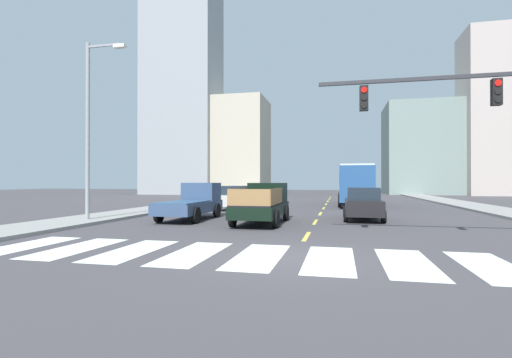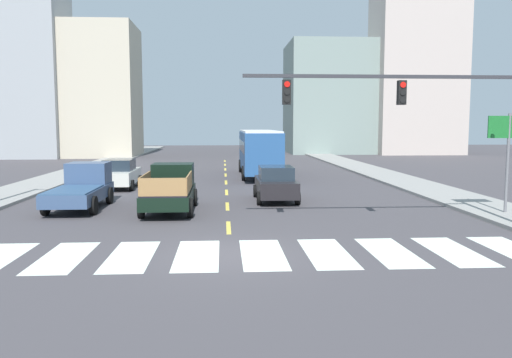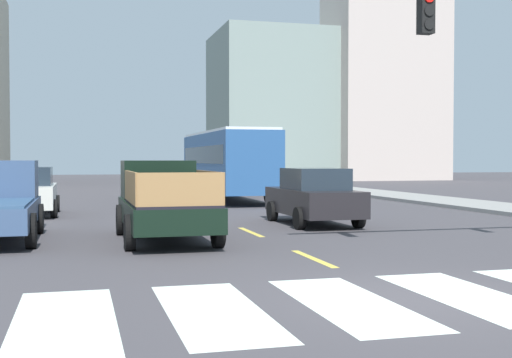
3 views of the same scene
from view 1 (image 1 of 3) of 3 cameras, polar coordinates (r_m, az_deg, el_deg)
The scene contains 29 objects.
ground_plane at distance 10.22m, azimuth 5.74°, elevation -11.87°, with size 160.00×160.00×0.00m, color #423E43.
sidewalk_right at distance 29.85m, azimuth 32.97°, elevation -4.08°, with size 3.16×110.00×0.15m, color gray.
sidewalk_left at distance 30.77m, azimuth -11.84°, elevation -4.02°, with size 3.16×110.00×0.15m, color gray.
crosswalk_stripe_0 at distance 14.05m, azimuth -31.70°, elevation -8.64°, with size 1.25×3.66×0.01m, color silver.
crosswalk_stripe_1 at distance 12.81m, azimuth -25.57°, elevation -9.47°, with size 1.25×3.66×0.01m, color silver.
crosswalk_stripe_2 at distance 11.75m, azimuth -18.19°, elevation -10.31°, with size 1.25×3.66×0.01m, color silver.
crosswalk_stripe_3 at distance 10.92m, azimuth -9.48°, elevation -11.09°, with size 1.25×3.66×0.01m, color silver.
crosswalk_stripe_4 at distance 10.37m, azimuth 0.44°, elevation -11.68°, with size 1.25×3.66×0.01m, color silver.
crosswalk_stripe_5 at distance 10.15m, azimuth 11.16°, elevation -11.92°, with size 1.25×3.66×0.01m, color silver.
crosswalk_stripe_6 at distance 10.27m, azimuth 21.99°, elevation -11.76°, with size 1.25×3.66×0.01m, color silver.
crosswalk_stripe_7 at distance 10.74m, azimuth 32.19°, elevation -11.23°, with size 1.25×3.66×0.01m, color silver.
lane_dash_0 at distance 14.14m, azimuth 7.72°, elevation -8.64°, with size 0.16×2.40×0.01m, color #E1C247.
lane_dash_1 at distance 19.09m, azimuth 9.03°, elevation -6.49°, with size 0.16×2.40×0.01m, color #E1C247.
lane_dash_2 at distance 24.06m, azimuth 9.79°, elevation -5.22°, with size 0.16×2.40×0.01m, color #E1C247.
lane_dash_3 at distance 29.04m, azimuth 10.29°, elevation -4.38°, with size 0.16×2.40×0.01m, color #E1C247.
lane_dash_4 at distance 34.02m, azimuth 10.64°, elevation -3.79°, with size 0.16×2.40×0.01m, color #E1C247.
lane_dash_5 at distance 39.01m, azimuth 10.90°, elevation -3.35°, with size 0.16×2.40×0.01m, color #E1C247.
lane_dash_6 at distance 44.00m, azimuth 11.10°, elevation -3.02°, with size 0.16×2.40×0.01m, color #E1C247.
lane_dash_7 at distance 49.00m, azimuth 11.26°, elevation -2.74°, with size 0.16×2.40×0.01m, color #E1C247.
pickup_stakebed at distance 18.46m, azimuth 1.08°, elevation -3.79°, with size 2.18×5.20×1.96m.
pickup_dark at distance 20.58m, azimuth -9.52°, elevation -3.48°, with size 2.18×5.20×1.96m.
city_bus at distance 32.87m, azimuth 14.79°, elevation -0.51°, with size 2.72×10.80×3.32m.
sedan_mid at distance 20.60m, azimuth 15.98°, elevation -3.64°, with size 2.02×4.40×1.72m.
sedan_far at distance 27.23m, azimuth -3.24°, elevation -2.85°, with size 2.02×4.40×1.72m.
streetlight_left at distance 20.67m, azimuth -23.93°, elevation 7.82°, with size 2.20×0.28×9.00m.
tower_tall_centre at distance 65.55m, azimuth -11.17°, elevation 19.57°, with size 11.51×7.79×48.77m, color #8F9498.
block_mid_left at distance 66.02m, azimuth 24.20°, elevation 4.11°, with size 11.91×11.03×14.33m, color gray.
block_mid_right at distance 60.15m, azimuth -2.68°, elevation 4.91°, with size 8.93×8.87×15.14m, color #BAAF98.
block_low_left at distance 65.97m, azimuth 33.45°, elevation 8.46°, with size 10.70×7.40×24.18m, color #B5A79E.
Camera 1 is at (1.21, -9.94, 2.04)m, focal length 26.23 mm.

